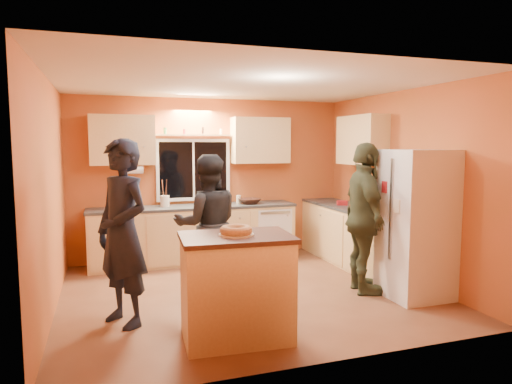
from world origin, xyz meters
name	(u,v)px	position (x,y,z in m)	size (l,w,h in m)	color
ground	(248,292)	(0.00, 0.00, 0.00)	(4.50, 4.50, 0.00)	brown
room_shell	(247,163)	(0.12, 0.41, 1.62)	(4.54, 4.04, 2.61)	#C25A31
back_counter	(217,232)	(0.01, 1.70, 0.45)	(4.23, 0.62, 0.90)	tan
right_counter	(362,239)	(1.95, 0.50, 0.45)	(0.62, 1.84, 0.90)	tan
refrigerator	(416,224)	(1.89, -0.80, 0.90)	(0.72, 0.70, 1.80)	silver
island	(236,286)	(-0.52, -1.28, 0.51)	(1.09, 0.78, 1.01)	tan
bundt_pastry	(236,230)	(-0.52, -1.28, 1.06)	(0.31, 0.31, 0.09)	#B17E48
person_left	(123,233)	(-1.52, -0.55, 0.96)	(0.70, 0.46, 1.92)	black
person_center	(207,224)	(-0.48, 0.17, 0.87)	(0.85, 0.66, 1.74)	black
person_right	(364,218)	(1.38, -0.46, 0.94)	(1.11, 0.46, 1.89)	#353B25
mixing_bowl	(249,201)	(0.55, 1.66, 0.94)	(0.35, 0.35, 0.09)	black
utensil_crock	(165,201)	(-0.80, 1.76, 0.99)	(0.14, 0.14, 0.17)	#EEE4C7
potted_plant	(392,205)	(1.93, -0.23, 1.06)	(0.30, 0.26, 0.33)	gray
red_box	(342,203)	(1.90, 1.03, 0.94)	(0.16, 0.12, 0.07)	maroon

